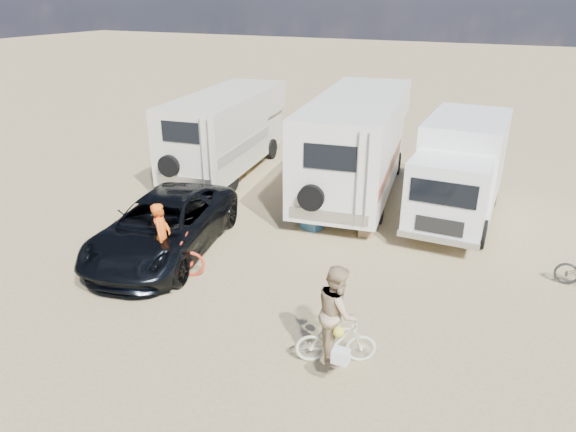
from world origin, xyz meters
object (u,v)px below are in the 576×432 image
at_px(bike_woman, 336,341).
at_px(rider_man, 163,244).
at_px(rv_main, 356,146).
at_px(bike_man, 164,256).
at_px(cooler, 311,222).
at_px(rv_left, 227,133).
at_px(crate, 366,230).
at_px(rider_woman, 337,320).
at_px(box_truck, 459,172).
at_px(dark_suv, 164,226).

relative_size(bike_woman, rider_man, 0.89).
relative_size(rv_main, bike_man, 4.06).
bearing_deg(cooler, rv_left, 158.23).
xyz_separation_m(rv_main, bike_man, (-2.35, -7.48, -1.13)).
bearing_deg(rider_man, crate, -63.25).
xyz_separation_m(rv_left, rider_woman, (7.72, -8.97, -0.56)).
bearing_deg(bike_man, cooler, -50.73).
distance_m(bike_man, rider_man, 0.34).
height_order(box_truck, crate, box_truck).
bearing_deg(bike_man, dark_suv, 15.19).
relative_size(rv_main, cooler, 14.90).
height_order(dark_suv, cooler, dark_suv).
distance_m(rv_left, cooler, 6.35).
height_order(rv_main, rider_man, rv_main).
relative_size(dark_suv, crate, 12.88).
distance_m(box_truck, rider_woman, 7.90).
bearing_deg(dark_suv, rv_main, 53.12).
distance_m(rv_main, cooler, 3.76).
bearing_deg(bike_man, rv_left, -1.67).
relative_size(dark_suv, rider_man, 3.17).
height_order(bike_man, crate, bike_man).
relative_size(rv_main, dark_suv, 1.48).
bearing_deg(box_truck, dark_suv, -139.98).
bearing_deg(box_truck, rv_main, 164.84).
height_order(box_truck, dark_suv, box_truck).
bearing_deg(cooler, rv_main, 101.69).
xyz_separation_m(bike_man, cooler, (2.20, 4.00, -0.30)).
xyz_separation_m(dark_suv, crate, (4.53, 3.25, -0.58)).
height_order(bike_woman, cooler, bike_woman).
xyz_separation_m(bike_woman, rider_man, (-4.89, 1.30, 0.40)).
xyz_separation_m(rv_main, box_truck, (3.49, -0.96, -0.15)).
distance_m(rv_main, rider_man, 7.88).
bearing_deg(bike_woman, box_truck, -31.69).
relative_size(dark_suv, bike_woman, 3.56).
height_order(rider_man, rider_woman, rider_woman).
bearing_deg(rider_man, rider_woman, -126.89).
distance_m(rv_left, rider_woman, 11.85).
xyz_separation_m(bike_man, rider_man, (0.00, 0.00, 0.34)).
relative_size(rv_left, crate, 16.38).
relative_size(box_truck, bike_woman, 3.64).
bearing_deg(rider_woman, rider_man, 50.31).
height_order(dark_suv, bike_woman, dark_suv).
bearing_deg(bike_man, rider_man, -21.96).
distance_m(cooler, crate, 1.58).
relative_size(rider_man, cooler, 3.18).
height_order(bike_woman, rider_woman, rider_woman).
xyz_separation_m(dark_suv, cooler, (2.97, 2.98, -0.54)).
xyz_separation_m(rv_main, bike_woman, (2.53, -8.78, -1.19)).
distance_m(box_truck, dark_suv, 8.63).
bearing_deg(rider_woman, bike_woman, -0.00).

